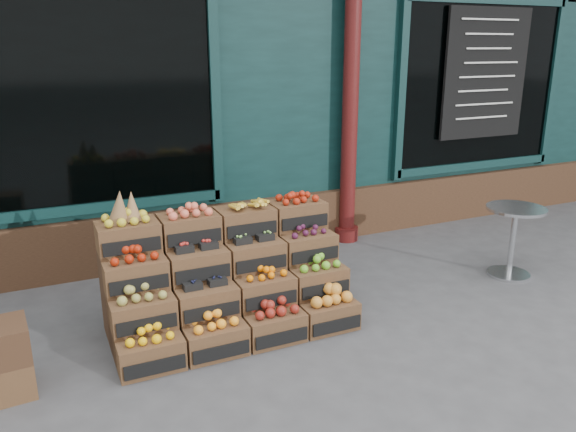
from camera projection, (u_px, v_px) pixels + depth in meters
name	position (u px, v px, depth m)	size (l,w,h in m)	color
ground	(347.00, 337.00, 4.51)	(60.00, 60.00, 0.00)	#424245
shop_facade	(174.00, 35.00, 8.25)	(12.00, 6.24, 4.80)	#0C2A29
crate_display	(227.00, 284.00, 4.61)	(1.93, 0.94, 1.20)	brown
bistro_table	(513.00, 233.00, 5.59)	(0.57, 0.57, 0.72)	#ADAFB4
shopkeeper	(62.00, 175.00, 6.06)	(0.66, 0.43, 1.81)	#1D6634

